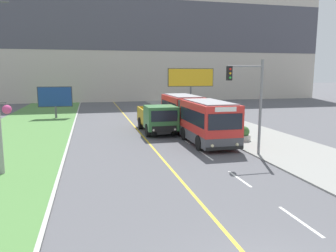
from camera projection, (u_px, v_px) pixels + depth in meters
name	position (u px, v px, depth m)	size (l,w,h in m)	color
apartment_block_background	(110.00, 31.00, 59.10)	(80.00, 8.04, 25.19)	beige
city_bus	(194.00, 117.00, 25.87)	(2.67, 12.60, 3.04)	red
dump_truck	(158.00, 119.00, 26.82)	(2.49, 6.71, 2.38)	black
traffic_light_mast	(251.00, 95.00, 19.16)	(2.28, 0.32, 5.72)	slate
billboard_large	(191.00, 78.00, 44.84)	(6.49, 0.24, 5.63)	#59595B
billboard_small	(55.00, 97.00, 36.08)	(3.66, 0.24, 3.51)	#59595B
planter_round_near	(244.00, 134.00, 23.81)	(0.97, 0.97, 1.06)	#B7B2A8
planter_round_second	(222.00, 125.00, 27.96)	(1.04, 1.04, 1.11)	#B7B2A8
planter_round_third	(203.00, 118.00, 32.03)	(1.10, 1.10, 1.16)	#B7B2A8
planter_round_far	(192.00, 113.00, 36.21)	(1.02, 1.02, 1.09)	#B7B2A8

